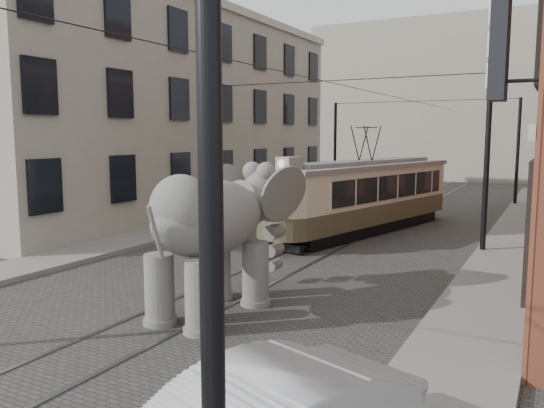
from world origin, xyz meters
The scene contains 9 objects.
ground centered at (0.00, 0.00, 0.00)m, with size 120.00×120.00×0.00m, color #3E3B39.
tram_rails centered at (0.00, 0.00, 0.01)m, with size 1.54×80.00×0.02m, color slate, non-canonical shape.
sidewalk_right centered at (6.00, 0.00, 0.07)m, with size 2.00×60.00×0.15m, color slate.
sidewalk_left centered at (-6.50, 0.00, 0.07)m, with size 2.00×60.00×0.15m, color slate.
stucco_building centered at (-11.00, 10.00, 5.00)m, with size 7.00×24.00×10.00m, color gray.
distant_block centered at (0.00, 40.00, 7.00)m, with size 28.00×10.00×14.00m, color gray.
catenary centered at (-0.20, 5.00, 3.00)m, with size 11.00×30.20×6.00m, color black, non-canonical shape.
tram centered at (0.34, 8.18, 2.15)m, with size 2.24×10.83×4.30m, color beige, non-canonical shape.
elephant centered at (0.64, -3.40, 1.67)m, with size 3.00×5.45×3.33m, color #63615B, non-canonical shape.
Camera 1 is at (7.36, -13.16, 3.97)m, focal length 36.05 mm.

